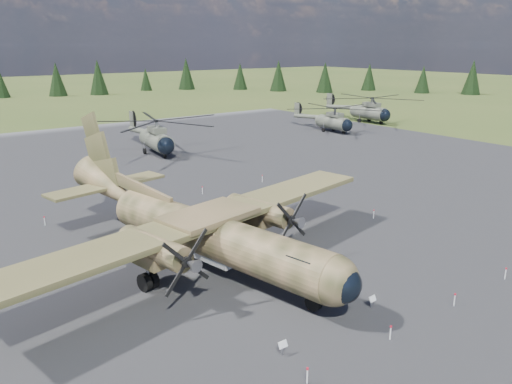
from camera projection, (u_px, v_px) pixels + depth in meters
ground at (221, 264)px, 35.96m from camera, size 500.00×500.00×0.00m
apron at (159, 226)px, 43.64m from camera, size 120.00×120.00×0.04m
transport_plane at (198, 225)px, 35.26m from camera, size 31.59×28.40×10.42m
helicopter_near at (155, 130)px, 71.14m from camera, size 22.08×24.46×5.06m
helicopter_mid at (333, 115)px, 89.58m from camera, size 18.27×21.11×4.48m
helicopter_far at (370, 105)px, 100.68m from camera, size 20.80×24.11×5.13m
info_placard_left at (283, 346)px, 25.30m from camera, size 0.51×0.22×0.80m
info_placard_right at (372, 300)px, 29.88m from camera, size 0.50×0.22×0.78m
barrier_fence at (216, 260)px, 35.50m from camera, size 33.12×29.62×0.85m
treeline at (288, 191)px, 36.46m from camera, size 297.61×298.24×10.89m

